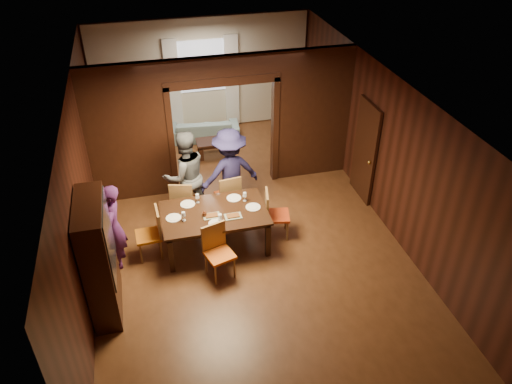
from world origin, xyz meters
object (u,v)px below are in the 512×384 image
object	(u,v)px
coffee_table	(214,148)
chair_right	(277,214)
sofa	(204,129)
chair_far_l	(184,200)
chair_left	(148,234)
person_navy	(230,173)
person_purple	(113,227)
chair_far_r	(228,194)
dining_table	(215,229)
person_grey	(185,176)
chair_near	(220,253)
hutch	(99,259)

from	to	relation	value
coffee_table	chair_right	xyz separation A→B (m)	(0.64, -3.32, 0.28)
sofa	chair_far_l	size ratio (longest dim) A/B	1.83
sofa	chair_left	world-z (taller)	chair_left
person_navy	chair_left	world-z (taller)	person_navy
person_purple	chair_right	bearing A→B (deg)	98.46
chair_far_l	chair_far_r	world-z (taller)	same
person_purple	dining_table	xyz separation A→B (m)	(1.75, 0.08, -0.42)
person_grey	sofa	world-z (taller)	person_grey
chair_left	person_purple	bearing A→B (deg)	-84.24
chair_near	dining_table	bearing A→B (deg)	68.44
dining_table	chair_left	distance (m)	1.20
person_grey	sofa	distance (m)	3.37
person_grey	chair_near	xyz separation A→B (m)	(0.30, -1.88, -0.44)
sofa	dining_table	distance (m)	4.30
coffee_table	chair_near	world-z (taller)	chair_near
chair_far_l	dining_table	bearing A→B (deg)	132.31
chair_near	sofa	bearing A→B (deg)	67.10
person_navy	chair_right	bearing A→B (deg)	115.31
chair_near	person_purple	bearing A→B (deg)	139.65
chair_near	chair_far_l	bearing A→B (deg)	85.96
chair_right	person_grey	bearing A→B (deg)	67.31
chair_left	chair_near	world-z (taller)	same
sofa	coffee_table	xyz separation A→B (m)	(0.08, -0.93, -0.06)
person_navy	sofa	world-z (taller)	person_navy
person_purple	person_navy	bearing A→B (deg)	122.05
coffee_table	chair_far_r	distance (m)	2.47
person_grey	dining_table	size ratio (longest dim) A/B	0.99
chair_far_l	chair_near	world-z (taller)	same
person_grey	chair_right	xyz separation A→B (m)	(1.55, -1.05, -0.44)
coffee_table	hutch	xyz separation A→B (m)	(-2.49, -4.42, 0.80)
chair_far_r	chair_left	bearing A→B (deg)	21.52
coffee_table	chair_near	size ratio (longest dim) A/B	0.82
chair_left	chair_right	xyz separation A→B (m)	(2.38, 0.02, 0.00)
coffee_table	chair_far_r	xyz separation A→B (m)	(-0.14, -2.45, 0.28)
chair_right	chair_far_l	xyz separation A→B (m)	(-1.64, 0.88, 0.00)
person_navy	person_purple	bearing A→B (deg)	15.46
coffee_table	person_navy	bearing A→B (deg)	-91.29
coffee_table	chair_near	bearing A→B (deg)	-98.43
chair_right	hutch	bearing A→B (deg)	120.81
chair_left	chair_near	xyz separation A→B (m)	(1.13, -0.81, 0.00)
chair_far_r	chair_near	size ratio (longest dim) A/B	1.00
hutch	chair_far_r	bearing A→B (deg)	39.86
chair_right	person_purple	bearing A→B (deg)	103.37
sofa	person_navy	bearing A→B (deg)	96.59
person_purple	chair_right	distance (m)	2.96
chair_left	chair_far_l	distance (m)	1.16
chair_far_r	hutch	world-z (taller)	hutch
dining_table	chair_far_l	world-z (taller)	chair_far_l
coffee_table	chair_left	xyz separation A→B (m)	(-1.74, -3.33, 0.28)
chair_far_l	person_grey	bearing A→B (deg)	-102.01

